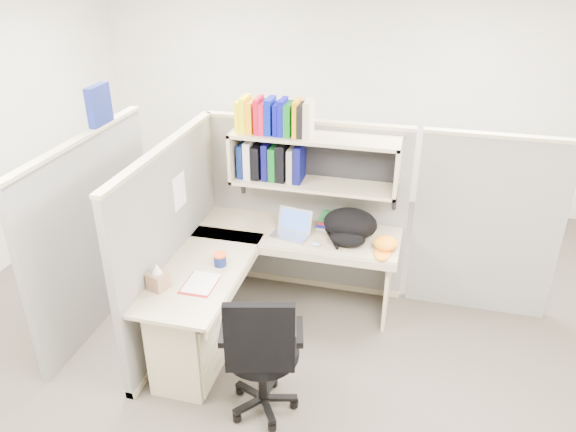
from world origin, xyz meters
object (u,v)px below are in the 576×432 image
(backpack, at_px, (349,227))
(snack_canister, at_px, (220,259))
(task_chair, at_px, (262,372))
(desk, at_px, (220,311))
(laptop, at_px, (290,225))

(backpack, height_order, snack_canister, backpack)
(snack_canister, xyz_separation_m, task_chair, (0.53, -0.68, -0.41))
(desk, bearing_deg, snack_canister, 104.89)
(snack_canister, height_order, task_chair, task_chair)
(laptop, bearing_deg, task_chair, -73.66)
(laptop, height_order, task_chair, task_chair)
(desk, distance_m, snack_canister, 0.39)
(desk, bearing_deg, task_chair, -45.62)
(backpack, relative_size, snack_canister, 4.36)
(laptop, xyz_separation_m, task_chair, (0.13, -1.26, -0.46))
(backpack, bearing_deg, snack_canister, -154.76)
(desk, relative_size, backpack, 3.89)
(backpack, bearing_deg, desk, -145.96)
(laptop, bearing_deg, desk, -104.62)
(backpack, xyz_separation_m, snack_canister, (-0.90, -0.62, -0.08))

